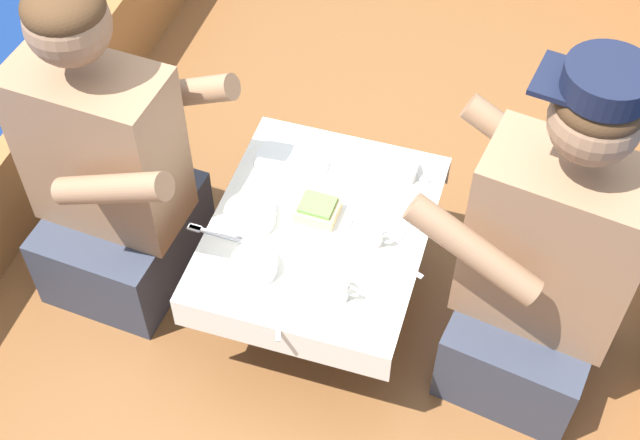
# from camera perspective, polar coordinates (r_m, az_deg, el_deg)

# --- Properties ---
(ground_plane) EXTENTS (60.00, 60.00, 0.00)m
(ground_plane) POSITION_cam_1_polar(r_m,az_deg,el_deg) (2.90, 0.70, -6.20)
(ground_plane) COLOR navy
(boat_deck) EXTENTS (2.00, 3.72, 0.25)m
(boat_deck) POSITION_cam_1_polar(r_m,az_deg,el_deg) (2.80, 0.72, -4.79)
(boat_deck) COLOR brown
(boat_deck) RESTS_ON ground_plane
(gunwale_port) EXTENTS (0.06, 3.72, 0.32)m
(gunwale_port) POSITION_cam_1_polar(r_m,az_deg,el_deg) (2.90, -17.96, 3.38)
(gunwale_port) COLOR #936033
(gunwale_port) RESTS_ON boat_deck
(cockpit_table) EXTENTS (0.56, 0.68, 0.36)m
(cockpit_table) POSITION_cam_1_polar(r_m,az_deg,el_deg) (2.38, -0.00, -0.96)
(cockpit_table) COLOR #B2B2B7
(cockpit_table) RESTS_ON boat_deck
(person_port) EXTENTS (0.54, 0.47, 1.01)m
(person_port) POSITION_cam_1_polar(r_m,az_deg,el_deg) (2.46, -13.31, 2.88)
(person_port) COLOR #333847
(person_port) RESTS_ON boat_deck
(person_starboard) EXTENTS (0.57, 0.51, 1.05)m
(person_starboard) POSITION_cam_1_polar(r_m,az_deg,el_deg) (2.25, 14.20, -2.91)
(person_starboard) COLOR #333847
(person_starboard) RESTS_ON boat_deck
(plate_sandwich) EXTENTS (0.19, 0.19, 0.01)m
(plate_sandwich) POSITION_cam_1_polar(r_m,az_deg,el_deg) (2.36, -0.16, 0.25)
(plate_sandwich) COLOR white
(plate_sandwich) RESTS_ON cockpit_table
(plate_bread) EXTENTS (0.21, 0.21, 0.01)m
(plate_bread) POSITION_cam_1_polar(r_m,az_deg,el_deg) (2.49, -1.81, 3.76)
(plate_bread) COLOR white
(plate_bread) RESTS_ON cockpit_table
(sandwich) EXTENTS (0.11, 0.10, 0.05)m
(sandwich) POSITION_cam_1_polar(r_m,az_deg,el_deg) (2.34, -0.16, 0.68)
(sandwich) COLOR #E0BC7F
(sandwich) RESTS_ON plate_sandwich
(bowl_port_near) EXTENTS (0.14, 0.14, 0.04)m
(bowl_port_near) POSITION_cam_1_polar(r_m,az_deg,el_deg) (2.35, -4.49, 0.35)
(bowl_port_near) COLOR white
(bowl_port_near) RESTS_ON cockpit_table
(bowl_starboard_near) EXTENTS (0.11, 0.11, 0.04)m
(bowl_starboard_near) POSITION_cam_1_polar(r_m,az_deg,el_deg) (2.46, 4.99, 3.35)
(bowl_starboard_near) COLOR white
(bowl_starboard_near) RESTS_ON cockpit_table
(bowl_center_far) EXTENTS (0.12, 0.12, 0.04)m
(bowl_center_far) POSITION_cam_1_polar(r_m,az_deg,el_deg) (2.24, -4.24, -2.87)
(bowl_center_far) COLOR white
(bowl_center_far) RESTS_ON cockpit_table
(coffee_cup_port) EXTENTS (0.09, 0.06, 0.05)m
(coffee_cup_port) POSITION_cam_1_polar(r_m,az_deg,el_deg) (2.29, 3.35, -0.98)
(coffee_cup_port) COLOR white
(coffee_cup_port) RESTS_ON cockpit_table
(coffee_cup_starboard) EXTENTS (0.09, 0.06, 0.06)m
(coffee_cup_starboard) POSITION_cam_1_polar(r_m,az_deg,el_deg) (2.18, 1.12, -4.37)
(coffee_cup_starboard) COLOR white
(coffee_cup_starboard) RESTS_ON cockpit_table
(utensil_knife_port) EXTENTS (0.16, 0.08, 0.00)m
(utensil_knife_port) POSITION_cam_1_polar(r_m,az_deg,el_deg) (2.28, 4.85, -2.57)
(utensil_knife_port) COLOR silver
(utensil_knife_port) RESTS_ON cockpit_table
(utensil_fork_starboard) EXTENTS (0.17, 0.02, 0.00)m
(utensil_fork_starboard) POSITION_cam_1_polar(r_m,az_deg,el_deg) (2.34, -6.89, -0.82)
(utensil_fork_starboard) COLOR silver
(utensil_fork_starboard) RESTS_ON cockpit_table
(utensil_spoon_starboard) EXTENTS (0.06, 0.17, 0.01)m
(utensil_spoon_starboard) POSITION_cam_1_polar(r_m,az_deg,el_deg) (2.38, 6.14, 0.43)
(utensil_spoon_starboard) COLOR silver
(utensil_spoon_starboard) RESTS_ON cockpit_table
(utensil_knife_starboard) EXTENTS (0.07, 0.16, 0.00)m
(utensil_knife_starboard) POSITION_cam_1_polar(r_m,az_deg,el_deg) (2.18, -2.72, -5.85)
(utensil_knife_starboard) COLOR silver
(utensil_knife_starboard) RESTS_ON cockpit_table
(utensil_spoon_port) EXTENTS (0.09, 0.16, 0.01)m
(utensil_spoon_port) POSITION_cam_1_polar(r_m,az_deg,el_deg) (2.44, 6.12, 2.06)
(utensil_spoon_port) COLOR silver
(utensil_spoon_port) RESTS_ON cockpit_table
(utensil_spoon_center) EXTENTS (0.17, 0.06, 0.01)m
(utensil_spoon_center) POSITION_cam_1_polar(r_m,az_deg,el_deg) (2.48, 3.66, 3.33)
(utensil_spoon_center) COLOR silver
(utensil_spoon_center) RESTS_ON cockpit_table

